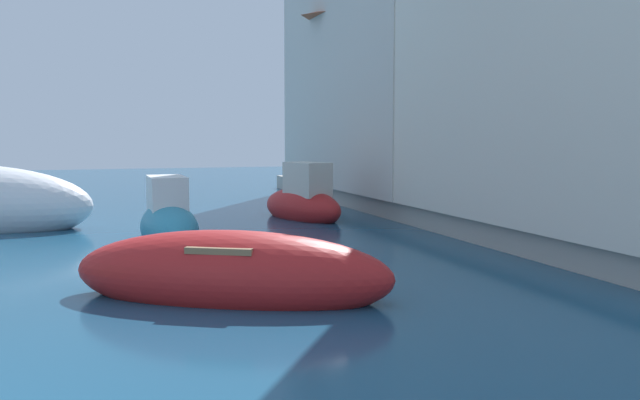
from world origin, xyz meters
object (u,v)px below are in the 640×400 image
at_px(moored_boat_8, 303,203).
at_px(waterfront_building_main, 621,22).
at_px(moored_boat_5, 231,274).
at_px(waterfront_building_annex, 422,43).
at_px(waterfront_building_far, 409,88).
at_px(quayside_tree, 576,69).
at_px(moored_boat_0, 169,222).

relative_size(moored_boat_8, waterfront_building_main, 0.32).
distance_m(moored_boat_8, waterfront_building_main, 8.27).
bearing_deg(moored_boat_5, waterfront_building_main, -134.13).
bearing_deg(moored_boat_5, waterfront_building_annex, -98.00).
bearing_deg(moored_boat_8, waterfront_building_far, -66.24).
bearing_deg(moored_boat_8, waterfront_building_annex, -73.12).
xyz_separation_m(moored_boat_5, quayside_tree, (7.73, 2.98, 3.13)).
relative_size(moored_boat_5, moored_boat_8, 1.36).
distance_m(waterfront_building_annex, waterfront_building_far, 1.65).
bearing_deg(waterfront_building_annex, waterfront_building_main, -90.00).
bearing_deg(waterfront_building_main, moored_boat_5, -163.26).
bearing_deg(moored_boat_0, waterfront_building_main, 72.60).
relative_size(moored_boat_0, waterfront_building_far, 0.37).
bearing_deg(moored_boat_0, quayside_tree, 74.36).
height_order(moored_boat_5, waterfront_building_main, waterfront_building_main).
height_order(moored_boat_0, waterfront_building_far, waterfront_building_far).
xyz_separation_m(moored_boat_0, waterfront_building_annex, (8.64, 5.97, 4.66)).
xyz_separation_m(moored_boat_0, moored_boat_5, (0.26, -5.10, -0.06)).
distance_m(moored_boat_0, waterfront_building_main, 9.85).
xyz_separation_m(moored_boat_0, waterfront_building_main, (8.64, -2.58, 3.97)).
relative_size(waterfront_building_annex, waterfront_building_far, 1.24).
relative_size(moored_boat_8, waterfront_building_far, 0.39).
bearing_deg(quayside_tree, moored_boat_8, 131.96).
height_order(moored_boat_8, waterfront_building_annex, waterfront_building_annex).
distance_m(moored_boat_0, waterfront_building_far, 11.53).
height_order(moored_boat_0, moored_boat_5, moored_boat_0).
xyz_separation_m(moored_boat_0, moored_boat_8, (3.65, 2.70, 0.03)).
bearing_deg(waterfront_building_far, waterfront_building_main, -90.00).
bearing_deg(waterfront_building_far, moored_boat_0, -141.39).
height_order(moored_boat_8, waterfront_building_main, waterfront_building_main).
bearing_deg(quayside_tree, moored_boat_0, 165.11).
relative_size(moored_boat_8, quayside_tree, 0.78).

